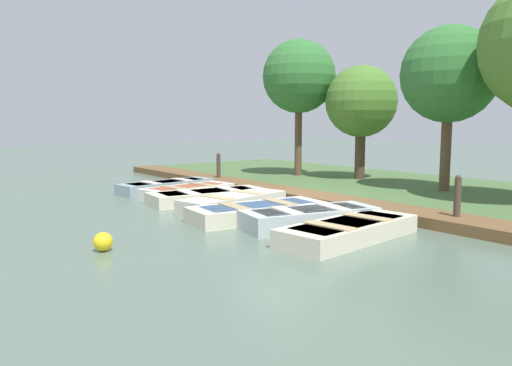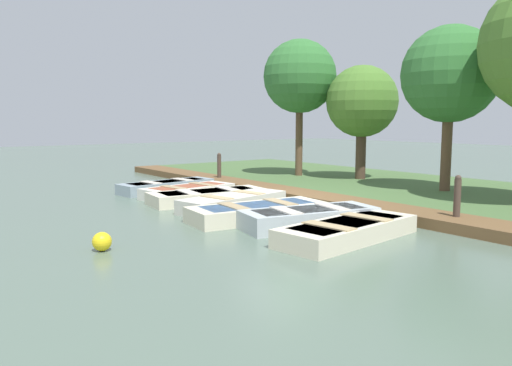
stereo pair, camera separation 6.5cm
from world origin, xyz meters
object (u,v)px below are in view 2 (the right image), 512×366
Objects in this scene: mooring_post_near at (219,168)px; park_tree_far_left at (300,77)px; rowboat_1 at (188,191)px; rowboat_2 at (208,196)px; park_tree_left at (362,102)px; park_tree_center at (450,75)px; rowboat_3 at (233,202)px; rowboat_6 at (348,230)px; buoy at (102,242)px; rowboat_0 at (167,186)px; rowboat_4 at (258,212)px; rowboat_5 at (309,217)px; mooring_post_far at (457,201)px.

park_tree_far_left reaches higher than mooring_post_near.
rowboat_2 reaches higher than rowboat_1.
park_tree_center is at bearing 84.40° from park_tree_left.
mooring_post_near is (-2.55, -4.67, 0.39)m from rowboat_3.
rowboat_2 is 1.34m from rowboat_3.
rowboat_6 is 10.84m from park_tree_far_left.
rowboat_6 is at bearing 17.98° from park_tree_center.
park_tree_left reaches higher than buoy.
rowboat_3 reaches higher than rowboat_6.
rowboat_3 is (0.11, 2.64, 0.02)m from rowboat_1.
mooring_post_near reaches higher than rowboat_2.
rowboat_0 is 9.52m from park_tree_center.
park_tree_left is at bearing -170.33° from rowboat_2.
rowboat_4 is 0.62× the size of park_tree_far_left.
rowboat_1 is 8.83× the size of buoy.
rowboat_1 is 0.95× the size of rowboat_5.
park_tree_far_left is (-3.30, -8.83, 3.43)m from mooring_post_far.
park_tree_center is (0.37, 3.74, 0.69)m from park_tree_left.
rowboat_4 is at bearing 64.90° from mooring_post_near.
rowboat_3 is 0.76× the size of park_tree_left.
rowboat_3 is 5.49m from mooring_post_far.
rowboat_3 is at bearing 13.97° from park_tree_left.
rowboat_6 is 0.62× the size of park_tree_far_left.
buoy is 0.06× the size of park_tree_far_left.
rowboat_6 is at bearing 153.82° from buoy.
rowboat_3 is 4.81m from buoy.
rowboat_6 is 4.63m from buoy.
park_tree_center is (-3.98, -2.82, 3.10)m from mooring_post_far.
rowboat_0 is at bearing -78.32° from rowboat_5.
mooring_post_near is 9.68m from buoy.
park_tree_center reaches higher than buoy.
mooring_post_near is 1.00× the size of mooring_post_far.
park_tree_center reaches higher than park_tree_left.
rowboat_2 is (0.07, 1.30, 0.00)m from rowboat_1.
park_tree_left is (-7.25, -3.25, 2.81)m from rowboat_4.
park_tree_far_left is at bearing -157.17° from rowboat_3.
buoy is (3.95, 0.61, -0.02)m from rowboat_4.
mooring_post_far is 0.22× the size of park_tree_center.
buoy is at bearing 19.05° from park_tree_left.
rowboat_6 is at bearing 39.97° from park_tree_left.
park_tree_far_left is at bearing -65.26° from park_tree_left.
mooring_post_near reaches higher than rowboat_0.
rowboat_1 is 3.20m from mooring_post_near.
rowboat_4 is 2.94× the size of mooring_post_far.
mooring_post_far is 0.21× the size of park_tree_far_left.
park_tree_left is (-1.04, 2.27, -1.01)m from park_tree_far_left.
rowboat_4 is at bearing 65.60° from rowboat_3.
park_tree_left reaches higher than rowboat_5.
buoy is at bearing 2.71° from rowboat_5.
rowboat_1 is 6.83m from rowboat_6.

